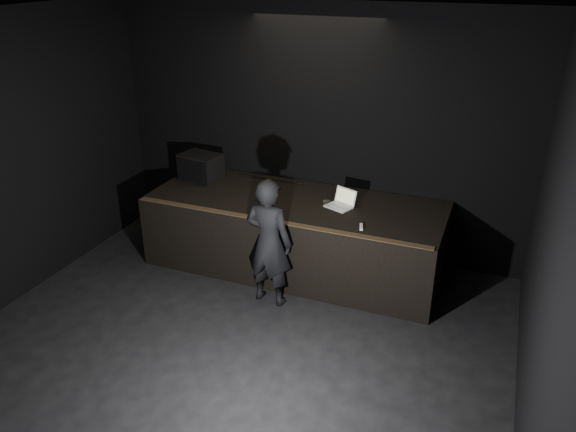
% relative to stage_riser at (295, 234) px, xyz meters
% --- Properties ---
extents(ground, '(7.00, 7.00, 0.00)m').
position_rel_stage_riser_xyz_m(ground, '(0.00, -2.73, -0.50)').
color(ground, black).
rests_on(ground, ground).
extents(room_walls, '(6.10, 7.10, 3.52)m').
position_rel_stage_riser_xyz_m(room_walls, '(0.00, -2.73, 1.52)').
color(room_walls, black).
rests_on(room_walls, ground).
extents(stage_riser, '(4.00, 1.50, 1.00)m').
position_rel_stage_riser_xyz_m(stage_riser, '(0.00, 0.00, 0.00)').
color(stage_riser, black).
rests_on(stage_riser, ground).
extents(riser_lip, '(3.92, 0.10, 0.01)m').
position_rel_stage_riser_xyz_m(riser_lip, '(0.00, -0.71, 0.51)').
color(riser_lip, brown).
rests_on(riser_lip, stage_riser).
extents(stage_monitor, '(0.63, 0.51, 0.38)m').
position_rel_stage_riser_xyz_m(stage_monitor, '(-1.58, 0.24, 0.69)').
color(stage_monitor, black).
rests_on(stage_monitor, stage_riser).
extents(cable, '(1.03, 0.03, 0.02)m').
position_rel_stage_riser_xyz_m(cable, '(-0.61, 0.59, 0.51)').
color(cable, black).
rests_on(cable, stage_riser).
extents(laptop, '(0.41, 0.39, 0.23)m').
position_rel_stage_riser_xyz_m(laptop, '(0.64, 0.05, 0.56)').
color(laptop, white).
rests_on(laptop, stage_riser).
extents(beer_can, '(0.07, 0.07, 0.16)m').
position_rel_stage_riser_xyz_m(beer_can, '(-0.31, -0.39, 0.58)').
color(beer_can, silver).
rests_on(beer_can, stage_riser).
extents(plastic_cup, '(0.09, 0.09, 0.11)m').
position_rel_stage_riser_xyz_m(plastic_cup, '(0.47, -0.08, 0.55)').
color(plastic_cup, white).
rests_on(plastic_cup, stage_riser).
extents(wii_remote, '(0.08, 0.16, 0.03)m').
position_rel_stage_riser_xyz_m(wii_remote, '(1.05, -0.49, 0.51)').
color(wii_remote, silver).
rests_on(wii_remote, stage_riser).
extents(person, '(0.64, 0.45, 1.66)m').
position_rel_stage_riser_xyz_m(person, '(0.02, -0.95, 0.33)').
color(person, black).
rests_on(person, ground).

